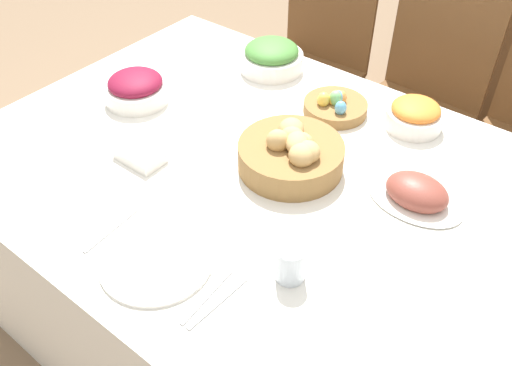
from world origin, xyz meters
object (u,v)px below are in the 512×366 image
object	(u,v)px
chair_far_center	(419,97)
egg_basket	(335,106)
fork	(111,230)
green_salad_bowl	(272,57)
knife	(207,296)
dinner_plate	(156,260)
butter_dish	(140,156)
beet_salad_bowl	(136,88)
bread_basket	(292,153)
drinking_cup	(291,263)
ham_platter	(416,193)
carrot_bowl	(415,115)
chair_far_left	(313,58)
spoon	(218,303)

from	to	relation	value
chair_far_center	egg_basket	world-z (taller)	chair_far_center
egg_basket	fork	bearing A→B (deg)	-101.34
green_salad_bowl	knife	world-z (taller)	green_salad_bowl
dinner_plate	butter_dish	xyz separation A→B (m)	(-0.30, 0.23, 0.01)
dinner_plate	beet_salad_bowl	bearing A→B (deg)	141.07
bread_basket	drinking_cup	bearing A→B (deg)	-54.87
dinner_plate	ham_platter	bearing A→B (deg)	55.99
ham_platter	knife	bearing A→B (deg)	-111.37
egg_basket	bread_basket	bearing A→B (deg)	-80.79
green_salad_bowl	beet_salad_bowl	bearing A→B (deg)	-117.19
bread_basket	carrot_bowl	bearing A→B (deg)	65.51
drinking_cup	green_salad_bowl	bearing A→B (deg)	129.68
chair_far_center	dinner_plate	size ratio (longest dim) A/B	3.76
ham_platter	butter_dish	world-z (taller)	ham_platter
fork	dinner_plate	bearing A→B (deg)	-3.72
knife	egg_basket	bearing A→B (deg)	98.05
chair_far_left	green_salad_bowl	xyz separation A→B (m)	(0.13, -0.49, 0.26)
chair_far_left	butter_dish	world-z (taller)	chair_far_left
bread_basket	egg_basket	world-z (taller)	bread_basket
green_salad_bowl	butter_dish	size ratio (longest dim) A/B	1.60
butter_dish	carrot_bowl	bearing A→B (deg)	49.73
drinking_cup	fork	bearing A→B (deg)	-159.82
egg_basket	drinking_cup	world-z (taller)	drinking_cup
green_salad_bowl	chair_far_left	bearing A→B (deg)	105.35
dinner_plate	butter_dish	bearing A→B (deg)	142.79
chair_far_left	butter_dish	bearing A→B (deg)	-83.99
carrot_bowl	knife	xyz separation A→B (m)	(-0.06, -0.85, -0.04)
butter_dish	chair_far_left	bearing A→B (deg)	97.67
carrot_bowl	dinner_plate	bearing A→B (deg)	-104.61
carrot_bowl	dinner_plate	distance (m)	0.88
chair_far_left	butter_dish	size ratio (longest dim) A/B	7.30
drinking_cup	dinner_plate	bearing A→B (deg)	-149.63
chair_far_center	carrot_bowl	size ratio (longest dim) A/B	5.84
carrot_bowl	green_salad_bowl	xyz separation A→B (m)	(-0.54, 0.01, 0.01)
egg_basket	butter_dish	bearing A→B (deg)	-119.20
carrot_bowl	green_salad_bowl	size ratio (longest dim) A/B	0.78
drinking_cup	spoon	bearing A→B (deg)	-116.48
ham_platter	green_salad_bowl	world-z (taller)	green_salad_bowl
green_salad_bowl	drinking_cup	xyz separation A→B (m)	(0.58, -0.70, -0.00)
egg_basket	dinner_plate	bearing A→B (deg)	-89.78
carrot_bowl	green_salad_bowl	bearing A→B (deg)	179.01
green_salad_bowl	chair_far_center	bearing A→B (deg)	52.57
chair_far_left	drinking_cup	bearing A→B (deg)	-60.58
green_salad_bowl	spoon	xyz separation A→B (m)	(0.51, -0.86, -0.05)
bread_basket	egg_basket	size ratio (longest dim) A/B	1.46
ham_platter	drinking_cup	xyz separation A→B (m)	(-0.11, -0.40, 0.02)
chair_far_left	knife	world-z (taller)	chair_far_left
spoon	butter_dish	bearing A→B (deg)	158.56
chair_far_center	butter_dish	distance (m)	1.19
ham_platter	drinking_cup	world-z (taller)	drinking_cup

